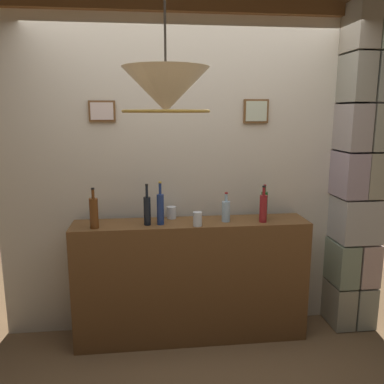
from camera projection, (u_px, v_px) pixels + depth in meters
panelled_rear_partition at (188, 161)px, 3.29m from camera, size 3.07×0.15×2.73m
stone_pillar at (358, 173)px, 3.31m from camera, size 0.37×0.38×2.66m
bar_shelf_unit at (191, 281)px, 3.24m from camera, size 1.86×0.34×0.99m
liquor_bottle_amaro at (94, 213)px, 2.94m from camera, size 0.06×0.06×0.31m
liquor_bottle_vodka at (226, 211)px, 3.13m from camera, size 0.07×0.07×0.23m
liquor_bottle_port at (160, 208)px, 3.04m from camera, size 0.05×0.05×0.34m
liquor_bottle_mezcal at (263, 208)px, 3.11m from camera, size 0.06×0.06×0.29m
liquor_bottle_rum at (147, 210)px, 3.03m from camera, size 0.05×0.05×0.32m
liquor_bottle_whiskey at (264, 205)px, 3.20m from camera, size 0.05×0.05×0.28m
glass_tumbler_rocks at (197, 219)px, 3.01m from camera, size 0.07×0.07×0.11m
glass_tumbler_highball at (171, 212)px, 3.23m from camera, size 0.08×0.08×0.10m
pendant_lamp at (166, 91)px, 2.02m from camera, size 0.45×0.45×0.65m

